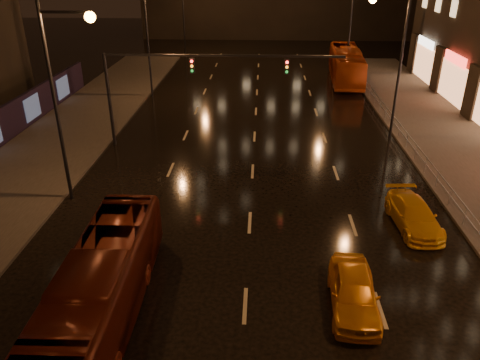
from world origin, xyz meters
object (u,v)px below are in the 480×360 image
object	(u,v)px
bus_curb	(346,65)
bus_red	(102,286)
taxi_near	(354,292)
taxi_far	(414,215)

from	to	relation	value
bus_curb	bus_red	bearing A→B (deg)	-107.25
bus_red	taxi_near	bearing A→B (deg)	4.90
taxi_near	taxi_far	distance (m)	7.03
bus_red	taxi_near	world-z (taller)	bus_red
taxi_near	bus_red	bearing A→B (deg)	-170.69
bus_red	bus_curb	bearing A→B (deg)	67.59
bus_red	bus_curb	xyz separation A→B (m)	(13.97, 35.73, 0.27)
taxi_near	bus_curb	bearing A→B (deg)	85.13
bus_red	taxi_near	xyz separation A→B (m)	(8.94, 0.93, -0.66)
bus_curb	taxi_near	xyz separation A→B (m)	(-5.03, -34.79, -0.93)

